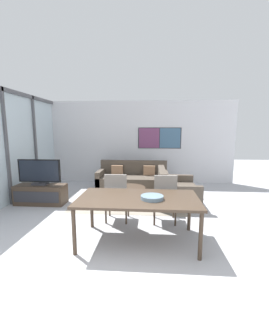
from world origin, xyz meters
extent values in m
plane|color=#B2B2B7|center=(0.00, 0.00, 0.00)|extent=(24.00, 24.00, 0.00)
cube|color=silver|center=(0.00, 5.38, 1.40)|extent=(6.79, 0.06, 2.80)
cube|color=#2D2D33|center=(0.86, 5.34, 1.55)|extent=(1.47, 0.01, 0.71)
cube|color=#753D66|center=(0.50, 5.34, 1.55)|extent=(0.69, 0.02, 0.67)
cube|color=#426684|center=(1.22, 5.34, 1.55)|extent=(0.69, 0.02, 0.67)
cube|color=silver|center=(-2.90, 2.69, 1.40)|extent=(0.02, 5.38, 2.80)
cube|color=#515156|center=(-2.87, 2.69, 2.75)|extent=(0.07, 5.38, 0.10)
cube|color=#515156|center=(-2.87, 2.69, 1.40)|extent=(0.07, 0.08, 2.80)
cube|color=#515156|center=(-2.87, 4.04, 1.40)|extent=(0.07, 0.08, 2.80)
cube|color=gray|center=(0.03, 3.00, 0.00)|extent=(2.72, 1.69, 0.01)
cube|color=#423326|center=(-2.12, 2.76, 0.24)|extent=(1.21, 0.48, 0.48)
cube|color=#2D2D33|center=(-2.12, 2.51, 0.24)|extent=(1.11, 0.01, 0.27)
cube|color=#2D2D33|center=(-2.12, 2.76, 0.51)|extent=(0.36, 0.20, 0.05)
cube|color=#2D2D33|center=(-2.12, 2.76, 0.57)|extent=(0.06, 0.03, 0.08)
cube|color=black|center=(-2.12, 2.76, 0.83)|extent=(1.05, 0.04, 0.56)
cube|color=black|center=(-2.12, 2.73, 0.83)|extent=(0.97, 0.01, 0.51)
cube|color=#51473D|center=(0.03, 4.28, 0.21)|extent=(2.12, 0.95, 0.42)
cube|color=#51473D|center=(0.03, 4.67, 0.43)|extent=(2.12, 0.16, 0.86)
cube|color=#51473D|center=(-0.96, 4.28, 0.30)|extent=(0.14, 0.95, 0.60)
cube|color=#51473D|center=(1.01, 4.28, 0.30)|extent=(0.14, 0.95, 0.60)
cube|color=#9E7556|center=(-0.48, 4.49, 0.57)|extent=(0.36, 0.12, 0.30)
cube|color=#9E7556|center=(0.53, 4.49, 0.57)|extent=(0.36, 0.12, 0.30)
cube|color=#51473D|center=(1.26, 3.07, 0.21)|extent=(0.95, 1.39, 0.42)
cube|color=#51473D|center=(0.86, 3.07, 0.43)|extent=(0.16, 1.39, 0.86)
cube|color=#51473D|center=(1.26, 2.44, 0.30)|extent=(0.95, 0.14, 0.60)
cube|color=#51473D|center=(1.26, 3.70, 0.30)|extent=(0.95, 0.14, 0.60)
cube|color=#9E7556|center=(1.04, 2.76, 0.57)|extent=(0.12, 0.36, 0.30)
cylinder|color=#423326|center=(0.03, 3.00, 0.01)|extent=(0.39, 0.39, 0.03)
cylinder|color=#423326|center=(0.03, 3.00, 0.18)|extent=(0.16, 0.16, 0.36)
cylinder|color=#423326|center=(0.03, 3.00, 0.38)|extent=(0.87, 0.87, 0.04)
cube|color=#423326|center=(0.40, 1.03, 0.73)|extent=(1.92, 1.08, 0.04)
cylinder|color=#423326|center=(-0.50, 0.54, 0.35)|extent=(0.06, 0.06, 0.71)
cylinder|color=#423326|center=(1.29, 0.54, 0.35)|extent=(0.06, 0.06, 0.71)
cylinder|color=#423326|center=(-0.50, 1.51, 0.35)|extent=(0.06, 0.06, 0.71)
cylinder|color=#423326|center=(1.29, 1.51, 0.35)|extent=(0.06, 0.06, 0.71)
cube|color=gray|center=(-0.08, 1.89, 0.42)|extent=(0.46, 0.46, 0.06)
cube|color=gray|center=(-0.08, 1.69, 0.72)|extent=(0.42, 0.05, 0.53)
cylinder|color=#423326|center=(-0.28, 1.69, 0.20)|extent=(0.04, 0.04, 0.39)
cylinder|color=#423326|center=(0.12, 1.69, 0.20)|extent=(0.04, 0.04, 0.39)
cylinder|color=#423326|center=(-0.28, 2.09, 0.20)|extent=(0.04, 0.04, 0.39)
cylinder|color=#423326|center=(0.12, 2.09, 0.20)|extent=(0.04, 0.04, 0.39)
cube|color=gray|center=(0.87, 1.88, 0.42)|extent=(0.46, 0.46, 0.06)
cube|color=gray|center=(0.87, 1.67, 0.72)|extent=(0.42, 0.05, 0.53)
cylinder|color=#423326|center=(0.67, 1.68, 0.20)|extent=(0.04, 0.04, 0.39)
cylinder|color=#423326|center=(1.07, 1.68, 0.20)|extent=(0.04, 0.04, 0.39)
cylinder|color=#423326|center=(0.67, 2.08, 0.20)|extent=(0.04, 0.04, 0.39)
cylinder|color=#423326|center=(1.07, 2.08, 0.20)|extent=(0.04, 0.04, 0.39)
cylinder|color=slate|center=(0.62, 0.94, 0.78)|extent=(0.35, 0.35, 0.06)
torus|color=slate|center=(0.62, 0.94, 0.80)|extent=(0.35, 0.35, 0.02)
camera|label=1|loc=(0.60, -2.43, 1.80)|focal=24.00mm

